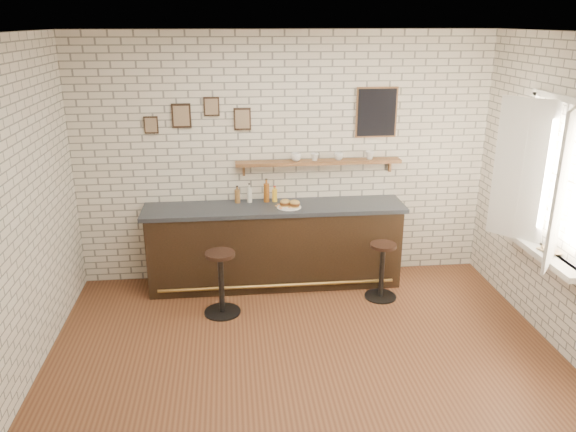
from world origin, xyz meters
name	(u,v)px	position (x,y,z in m)	size (l,w,h in m)	color
ground	(306,360)	(0.00, 0.00, 0.00)	(5.00, 5.00, 0.00)	brown
bar_counter	(275,245)	(-0.15, 1.70, 0.51)	(3.10, 0.65, 1.01)	black
sandwich_plate	(289,207)	(0.01, 1.63, 1.02)	(0.28, 0.28, 0.01)	white
ciabatta_sandwich	(290,203)	(0.02, 1.63, 1.06)	(0.25, 0.17, 0.08)	tan
potato_chips	(288,206)	(0.00, 1.63, 1.02)	(0.26, 0.19, 0.00)	#E39D50
bitters_bottle_brown	(237,196)	(-0.59, 1.87, 1.10)	(0.07, 0.07, 0.21)	brown
bitters_bottle_white	(249,195)	(-0.44, 1.87, 1.11)	(0.06, 0.06, 0.24)	silver
bitters_bottle_amber	(267,192)	(-0.24, 1.87, 1.13)	(0.07, 0.07, 0.29)	brown
condiment_bottle_yellow	(275,195)	(-0.14, 1.87, 1.09)	(0.06, 0.06, 0.20)	gold
bar_stool_left	(221,281)	(-0.80, 1.01, 0.39)	(0.41, 0.41, 0.73)	black
bar_stool_right	(382,269)	(1.05, 1.19, 0.36)	(0.38, 0.38, 0.68)	black
wall_shelf	(319,162)	(0.40, 1.90, 1.48)	(2.00, 0.18, 0.18)	brown
shelf_cup_a	(296,157)	(0.12, 1.90, 1.55)	(0.12, 0.12, 0.10)	white
shelf_cup_b	(315,157)	(0.35, 1.90, 1.54)	(0.10, 0.10, 0.09)	white
shelf_cup_c	(339,156)	(0.64, 1.90, 1.54)	(0.11, 0.11, 0.09)	white
shelf_cup_d	(370,155)	(1.02, 1.90, 1.55)	(0.11, 0.11, 0.10)	white
back_wall_decor	(304,114)	(0.23, 1.98, 2.05)	(2.96, 0.02, 0.56)	black
window_sill	(540,251)	(2.40, 0.30, 0.90)	(0.20, 1.35, 0.06)	white
casement_window	(547,179)	(2.36, 0.30, 1.65)	(0.40, 1.30, 1.56)	white
book_lower	(544,252)	(2.38, 0.19, 0.94)	(0.15, 0.20, 0.02)	tan
book_upper	(543,249)	(2.38, 0.21, 0.96)	(0.15, 0.21, 0.02)	tan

